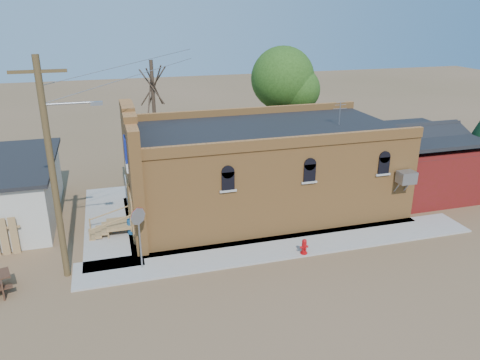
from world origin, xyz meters
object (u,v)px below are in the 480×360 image
object	(u,v)px
utility_pole	(53,167)
brick_bar	(259,169)
fire_hydrant	(304,247)
stop_sign	(139,222)
trash_barrel	(132,226)

from	to	relation	value
utility_pole	brick_bar	bearing A→B (deg)	23.69
fire_hydrant	stop_sign	distance (m)	7.41
fire_hydrant	stop_sign	xyz separation A→B (m)	(-7.14, 0.84, 1.78)
brick_bar	utility_pole	size ratio (longest dim) A/B	1.82
trash_barrel	stop_sign	bearing A→B (deg)	-87.26
brick_bar	fire_hydrant	xyz separation A→B (m)	(0.36, -5.50, -1.90)
utility_pole	stop_sign	xyz separation A→B (m)	(3.01, -0.37, -2.56)
utility_pole	stop_sign	distance (m)	3.97
utility_pole	fire_hydrant	world-z (taller)	utility_pole
brick_bar	utility_pole	bearing A→B (deg)	-156.31
brick_bar	fire_hydrant	world-z (taller)	brick_bar
trash_barrel	fire_hydrant	bearing A→B (deg)	-30.36
fire_hydrant	stop_sign	size ratio (longest dim) A/B	0.26
brick_bar	utility_pole	distance (m)	10.96
stop_sign	brick_bar	bearing A→B (deg)	19.66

